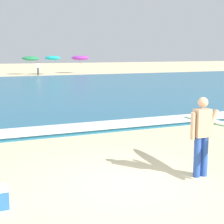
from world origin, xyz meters
TOP-DOWN VIEW (x-y plane):
  - ground_plane at (0.00, 0.00)m, footprint 160.00×160.00m
  - sea at (0.00, 18.65)m, footprint 120.00×28.00m
  - surf_foam at (0.00, 5.25)m, footprint 120.00×1.39m
  - surfer_with_board at (1.88, -0.12)m, footprint 0.97×2.87m
  - beach_umbrella_5 at (5.23, 37.15)m, footprint 1.95×1.98m
  - beach_umbrella_6 at (7.67, 36.29)m, footprint 1.86×1.86m
  - beach_umbrella_7 at (11.52, 37.53)m, footprint 2.26×2.26m
  - beachgoer_near_row_right at (5.78, 35.74)m, footprint 0.32×0.20m

SIDE VIEW (x-z plane):
  - ground_plane at x=0.00m, z-range 0.00..0.00m
  - sea at x=0.00m, z-range 0.00..0.14m
  - surf_foam at x=0.00m, z-range 0.14..0.15m
  - beachgoer_near_row_right at x=5.78m, z-range 0.05..1.63m
  - surfer_with_board at x=1.88m, z-range 0.17..1.90m
  - beach_umbrella_5 at x=5.23m, z-range 0.80..3.01m
  - beach_umbrella_7 at x=11.52m, z-range 0.80..3.02m
  - beach_umbrella_6 at x=7.67m, z-range 0.84..3.06m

